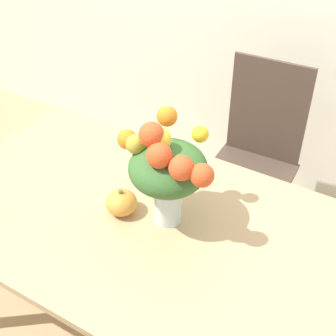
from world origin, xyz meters
The scene contains 5 objects.
ground_plane centered at (0.00, 0.00, 0.00)m, with size 12.00×12.00×0.00m, color tan.
dining_table centered at (0.00, 0.00, 0.65)m, with size 1.60×0.95×0.73m.
flower_vase centered at (0.10, 0.04, 0.97)m, with size 0.39×0.30×0.42m.
pumpkin centered at (-0.07, -0.01, 0.78)m, with size 0.12×0.12×0.11m.
dining_chair_near_window centered at (0.13, 0.87, 0.50)m, with size 0.44×0.44×0.99m.
Camera 1 is at (0.73, -1.02, 1.93)m, focal length 50.00 mm.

